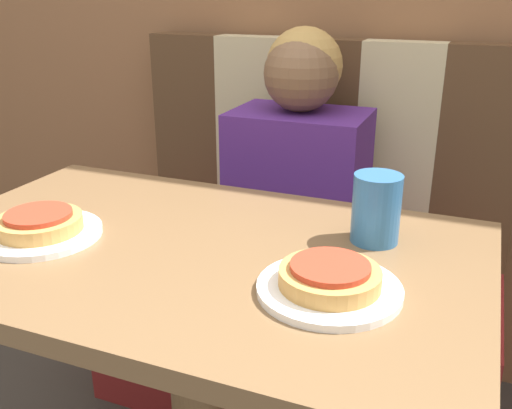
{
  "coord_description": "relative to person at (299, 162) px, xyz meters",
  "views": [
    {
      "loc": [
        0.44,
        -0.79,
        1.19
      ],
      "look_at": [
        0.0,
        0.31,
        0.74
      ],
      "focal_mm": 40.0,
      "sensor_mm": 36.0,
      "label": 1
    }
  ],
  "objects": [
    {
      "name": "booth_backrest",
      "position": [
        -0.0,
        0.22,
        -0.01
      ],
      "size": [
        1.11,
        0.08,
        0.62
      ],
      "color": "#4C331E",
      "rests_on": "booth_seat"
    },
    {
      "name": "booth_seat",
      "position": [
        0.0,
        -0.0,
        -0.53
      ],
      "size": [
        1.11,
        0.53,
        0.43
      ],
      "color": "maroon",
      "rests_on": "ground_plane"
    },
    {
      "name": "dining_table",
      "position": [
        0.0,
        -0.61,
        -0.09
      ],
      "size": [
        1.0,
        0.62,
        0.77
      ],
      "color": "brown",
      "rests_on": "ground_plane"
    },
    {
      "name": "pizza_left",
      "position": [
        -0.27,
        -0.68,
        0.05
      ],
      "size": [
        0.15,
        0.15,
        0.04
      ],
      "color": "#C68E47",
      "rests_on": "plate_left"
    },
    {
      "name": "plate_right",
      "position": [
        0.27,
        -0.68,
        0.03
      ],
      "size": [
        0.21,
        0.21,
        0.01
      ],
      "color": "white",
      "rests_on": "dining_table"
    },
    {
      "name": "person",
      "position": [
        0.0,
        0.0,
        0.0
      ],
      "size": [
        0.35,
        0.25,
        0.67
      ],
      "color": "#4C237A",
      "rests_on": "booth_seat"
    },
    {
      "name": "drinking_cup",
      "position": [
        0.29,
        -0.47,
        0.08
      ],
      "size": [
        0.08,
        0.08,
        0.12
      ],
      "color": "#2D669E",
      "rests_on": "dining_table"
    },
    {
      "name": "pizza_right",
      "position": [
        0.27,
        -0.68,
        0.05
      ],
      "size": [
        0.15,
        0.15,
        0.04
      ],
      "color": "#C68E47",
      "rests_on": "plate_right"
    },
    {
      "name": "plate_left",
      "position": [
        -0.27,
        -0.68,
        0.03
      ],
      "size": [
        0.21,
        0.21,
        0.01
      ],
      "color": "white",
      "rests_on": "dining_table"
    }
  ]
}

